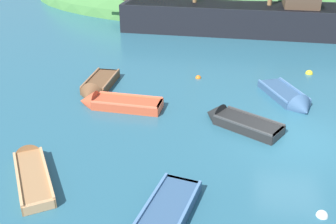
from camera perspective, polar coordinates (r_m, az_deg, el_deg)
name	(u,v)px	position (r m, az deg, el deg)	size (l,w,h in m)	color
ground_plane	(297,140)	(15.06, 18.37, -3.92)	(120.00, 120.00, 0.00)	#285B70
sailing_ship	(236,21)	(28.38, 9.87, 12.96)	(18.14, 3.91, 12.39)	black
rowboat_far	(237,122)	(15.47, 10.01, -1.49)	(3.29, 2.51, 1.05)	black
rowboat_portside	(31,170)	(13.27, -19.36, -8.07)	(2.77, 3.54, 0.88)	#9E7047
rowboat_outer_right	(97,87)	(18.68, -10.29, 3.60)	(1.13, 3.26, 1.07)	brown
rowboat_center	(115,104)	(16.82, -7.74, 1.14)	(3.67, 1.21, 1.03)	#C64C2D
rowboat_near_dock	(290,100)	(18.00, 17.41, 1.75)	(2.45, 3.49, 1.13)	#335175
buoy_yellow	(309,74)	(21.61, 19.95, 5.30)	(0.38, 0.38, 0.38)	yellow
buoy_white	(322,216)	(11.82, 21.60, -13.95)	(0.33, 0.33, 0.33)	white
buoy_orange	(198,78)	(19.82, 4.46, 4.98)	(0.30, 0.30, 0.30)	orange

